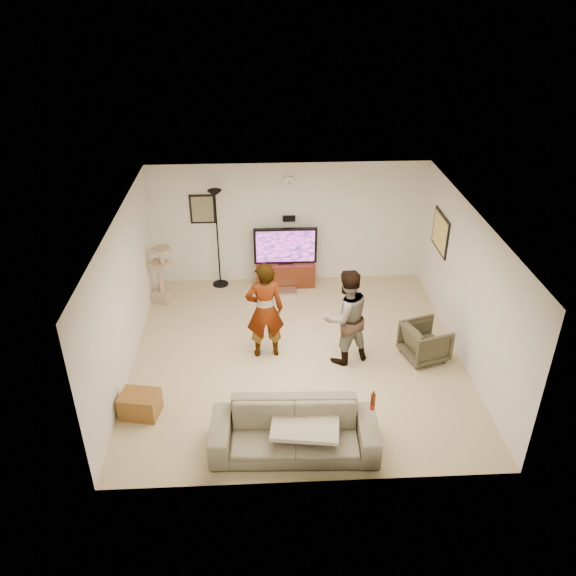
{
  "coord_description": "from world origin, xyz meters",
  "views": [
    {
      "loc": [
        -0.57,
        -7.96,
        5.82
      ],
      "look_at": [
        -0.15,
        0.2,
        1.2
      ],
      "focal_mm": 35.98,
      "sensor_mm": 36.0,
      "label": 1
    }
  ],
  "objects_px": {
    "side_table": "(140,404)",
    "person_left": "(265,310)",
    "armchair": "(425,342)",
    "sofa": "(294,430)",
    "tv_stand": "(285,273)",
    "person_right": "(346,317)",
    "floor_lamp": "(218,239)",
    "beer_bottle": "(373,402)",
    "cat_tree": "(160,274)",
    "tv": "(285,246)"
  },
  "relations": [
    {
      "from": "floor_lamp",
      "to": "sofa",
      "type": "height_order",
      "value": "floor_lamp"
    },
    {
      "from": "sofa",
      "to": "cat_tree",
      "type": "bearing_deg",
      "value": 122.07
    },
    {
      "from": "side_table",
      "to": "person_left",
      "type": "bearing_deg",
      "value": 37.16
    },
    {
      "from": "tv_stand",
      "to": "beer_bottle",
      "type": "relative_size",
      "value": 4.77
    },
    {
      "from": "tv",
      "to": "sofa",
      "type": "xyz_separation_m",
      "value": [
        -0.1,
        -4.66,
        -0.54
      ]
    },
    {
      "from": "tv",
      "to": "person_left",
      "type": "distance_m",
      "value": 2.48
    },
    {
      "from": "beer_bottle",
      "to": "armchair",
      "type": "relative_size",
      "value": 0.36
    },
    {
      "from": "person_right",
      "to": "side_table",
      "type": "relative_size",
      "value": 3.04
    },
    {
      "from": "armchair",
      "to": "person_left",
      "type": "bearing_deg",
      "value": 68.1
    },
    {
      "from": "tv",
      "to": "beer_bottle",
      "type": "xyz_separation_m",
      "value": [
        0.93,
        -4.66,
        -0.09
      ]
    },
    {
      "from": "person_left",
      "to": "floor_lamp",
      "type": "bearing_deg",
      "value": -75.85
    },
    {
      "from": "tv_stand",
      "to": "side_table",
      "type": "xyz_separation_m",
      "value": [
        -2.32,
        -3.85,
        -0.07
      ]
    },
    {
      "from": "armchair",
      "to": "side_table",
      "type": "distance_m",
      "value": 4.68
    },
    {
      "from": "tv",
      "to": "person_right",
      "type": "height_order",
      "value": "person_right"
    },
    {
      "from": "person_right",
      "to": "armchair",
      "type": "distance_m",
      "value": 1.45
    },
    {
      "from": "person_right",
      "to": "sofa",
      "type": "xyz_separation_m",
      "value": [
        -0.96,
        -2.01,
        -0.51
      ]
    },
    {
      "from": "cat_tree",
      "to": "beer_bottle",
      "type": "height_order",
      "value": "cat_tree"
    },
    {
      "from": "side_table",
      "to": "cat_tree",
      "type": "bearing_deg",
      "value": 92.25
    },
    {
      "from": "floor_lamp",
      "to": "cat_tree",
      "type": "relative_size",
      "value": 1.76
    },
    {
      "from": "beer_bottle",
      "to": "armchair",
      "type": "distance_m",
      "value": 2.42
    },
    {
      "from": "side_table",
      "to": "sofa",
      "type": "bearing_deg",
      "value": -20.19
    },
    {
      "from": "sofa",
      "to": "beer_bottle",
      "type": "distance_m",
      "value": 1.13
    },
    {
      "from": "beer_bottle",
      "to": "floor_lamp",
      "type": "bearing_deg",
      "value": 115.81
    },
    {
      "from": "sofa",
      "to": "side_table",
      "type": "relative_size",
      "value": 4.11
    },
    {
      "from": "person_right",
      "to": "armchair",
      "type": "xyz_separation_m",
      "value": [
        1.35,
        -0.01,
        -0.52
      ]
    },
    {
      "from": "beer_bottle",
      "to": "side_table",
      "type": "relative_size",
      "value": 0.46
    },
    {
      "from": "person_left",
      "to": "armchair",
      "type": "relative_size",
      "value": 2.52
    },
    {
      "from": "cat_tree",
      "to": "armchair",
      "type": "distance_m",
      "value": 5.12
    },
    {
      "from": "person_left",
      "to": "armchair",
      "type": "height_order",
      "value": "person_left"
    },
    {
      "from": "floor_lamp",
      "to": "beer_bottle",
      "type": "xyz_separation_m",
      "value": [
        2.28,
        -4.71,
        -0.24
      ]
    },
    {
      "from": "tv",
      "to": "person_right",
      "type": "bearing_deg",
      "value": -72.22
    },
    {
      "from": "armchair",
      "to": "cat_tree",
      "type": "bearing_deg",
      "value": 48.5
    },
    {
      "from": "armchair",
      "to": "sofa",
      "type": "bearing_deg",
      "value": 113.89
    },
    {
      "from": "cat_tree",
      "to": "sofa",
      "type": "height_order",
      "value": "cat_tree"
    },
    {
      "from": "cat_tree",
      "to": "beer_bottle",
      "type": "bearing_deg",
      "value": -50.66
    },
    {
      "from": "sofa",
      "to": "tv",
      "type": "bearing_deg",
      "value": 91.18
    },
    {
      "from": "person_right",
      "to": "beer_bottle",
      "type": "xyz_separation_m",
      "value": [
        0.08,
        -2.01,
        -0.05
      ]
    },
    {
      "from": "tv",
      "to": "armchair",
      "type": "relative_size",
      "value": 1.85
    },
    {
      "from": "armchair",
      "to": "person_right",
      "type": "bearing_deg",
      "value": 72.61
    },
    {
      "from": "tv_stand",
      "to": "sofa",
      "type": "xyz_separation_m",
      "value": [
        -0.1,
        -4.66,
        0.08
      ]
    },
    {
      "from": "tv_stand",
      "to": "side_table",
      "type": "height_order",
      "value": "tv_stand"
    },
    {
      "from": "tv_stand",
      "to": "armchair",
      "type": "bearing_deg",
      "value": -50.39
    },
    {
      "from": "sofa",
      "to": "beer_bottle",
      "type": "xyz_separation_m",
      "value": [
        1.04,
        0.0,
        0.45
      ]
    },
    {
      "from": "tv_stand",
      "to": "tv",
      "type": "relative_size",
      "value": 0.94
    },
    {
      "from": "tv_stand",
      "to": "armchair",
      "type": "relative_size",
      "value": 1.73
    },
    {
      "from": "armchair",
      "to": "side_table",
      "type": "height_order",
      "value": "armchair"
    },
    {
      "from": "sofa",
      "to": "beer_bottle",
      "type": "bearing_deg",
      "value": 2.46
    },
    {
      "from": "tv_stand",
      "to": "sofa",
      "type": "height_order",
      "value": "sofa"
    },
    {
      "from": "sofa",
      "to": "tv_stand",
      "type": "bearing_deg",
      "value": 91.18
    },
    {
      "from": "floor_lamp",
      "to": "person_right",
      "type": "height_order",
      "value": "floor_lamp"
    }
  ]
}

